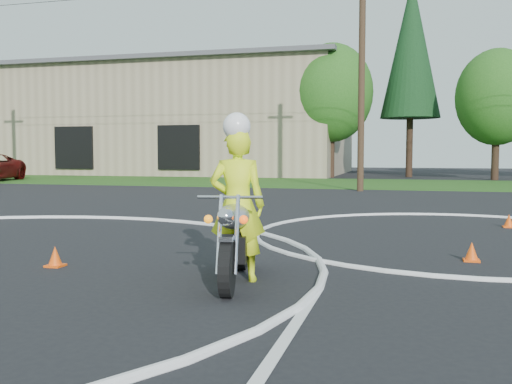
# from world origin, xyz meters

# --- Properties ---
(grass_strip) EXTENTS (120.00, 10.00, 0.02)m
(grass_strip) POSITION_xyz_m (0.00, 27.00, 0.01)
(grass_strip) COLOR #1E4714
(grass_strip) RESTS_ON ground
(course_markings) EXTENTS (19.05, 19.05, 0.12)m
(course_markings) POSITION_xyz_m (2.17, 4.35, 0.01)
(course_markings) COLOR silver
(course_markings) RESTS_ON ground
(primary_motorcycle) EXTENTS (0.78, 2.22, 1.18)m
(primary_motorcycle) POSITION_xyz_m (4.90, 3.07, 0.57)
(primary_motorcycle) COLOR black
(primary_motorcycle) RESTS_ON ground
(rider_primary_grp) EXTENTS (0.80, 0.60, 2.18)m
(rider_primary_grp) POSITION_xyz_m (4.89, 3.21, 1.05)
(rider_primary_grp) COLOR #E6FF1A
(rider_primary_grp) RESTS_ON ground
(traffic_cones) EXTENTS (20.74, 11.75, 0.30)m
(traffic_cones) POSITION_xyz_m (3.86, 4.87, 0.14)
(traffic_cones) COLOR #FD520D
(traffic_cones) RESTS_ON ground
(warehouse) EXTENTS (41.00, 17.00, 8.30)m
(warehouse) POSITION_xyz_m (-18.00, 39.99, 4.16)
(warehouse) COLOR tan
(warehouse) RESTS_ON ground
(utility_poles) EXTENTS (41.60, 1.12, 10.00)m
(utility_poles) POSITION_xyz_m (5.00, 21.00, 5.20)
(utility_poles) COLOR #473321
(utility_poles) RESTS_ON ground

